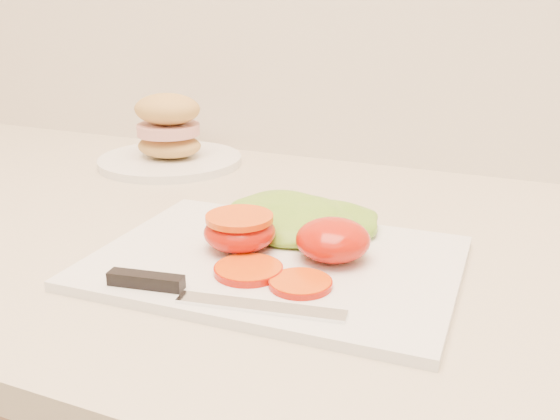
% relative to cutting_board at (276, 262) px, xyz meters
% --- Properties ---
extents(cutting_board, '(0.35, 0.26, 0.01)m').
position_rel_cutting_board_xyz_m(cutting_board, '(0.00, 0.00, 0.00)').
color(cutting_board, white).
rests_on(cutting_board, counter).
extents(tomato_half_dome, '(0.07, 0.07, 0.04)m').
position_rel_cutting_board_xyz_m(tomato_half_dome, '(0.05, 0.02, 0.02)').
color(tomato_half_dome, '#C41300').
rests_on(tomato_half_dome, cutting_board).
extents(tomato_half_cut, '(0.07, 0.07, 0.04)m').
position_rel_cutting_board_xyz_m(tomato_half_cut, '(-0.04, 0.01, 0.02)').
color(tomato_half_cut, '#C41300').
rests_on(tomato_half_cut, cutting_board).
extents(tomato_slice_0, '(0.06, 0.06, 0.01)m').
position_rel_cutting_board_xyz_m(tomato_slice_0, '(-0.01, -0.04, 0.01)').
color(tomato_slice_0, '#F1600B').
rests_on(tomato_slice_0, cutting_board).
extents(tomato_slice_1, '(0.05, 0.05, 0.01)m').
position_rel_cutting_board_xyz_m(tomato_slice_1, '(0.04, -0.05, 0.01)').
color(tomato_slice_1, '#F1600B').
rests_on(tomato_slice_1, cutting_board).
extents(lettuce_leaf_0, '(0.17, 0.14, 0.03)m').
position_rel_cutting_board_xyz_m(lettuce_leaf_0, '(-0.02, 0.07, 0.02)').
color(lettuce_leaf_0, '#8AB12E').
rests_on(lettuce_leaf_0, cutting_board).
extents(lettuce_leaf_1, '(0.14, 0.14, 0.03)m').
position_rel_cutting_board_xyz_m(lettuce_leaf_1, '(0.03, 0.08, 0.02)').
color(lettuce_leaf_1, '#8AB12E').
rests_on(lettuce_leaf_1, cutting_board).
extents(knife, '(0.21, 0.04, 0.01)m').
position_rel_cutting_board_xyz_m(knife, '(-0.04, -0.10, 0.01)').
color(knife, silver).
rests_on(knife, cutting_board).
extents(sandwich_plate, '(0.22, 0.22, 0.11)m').
position_rel_cutting_board_xyz_m(sandwich_plate, '(-0.30, 0.28, 0.03)').
color(sandwich_plate, white).
rests_on(sandwich_plate, counter).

